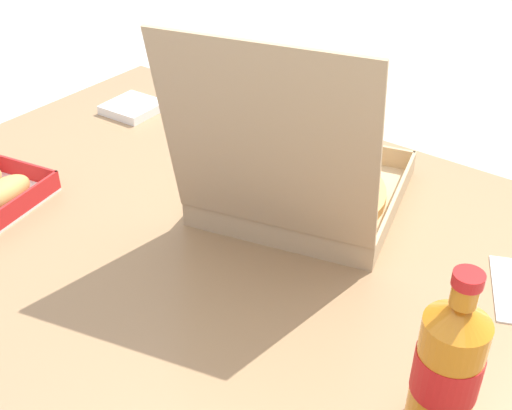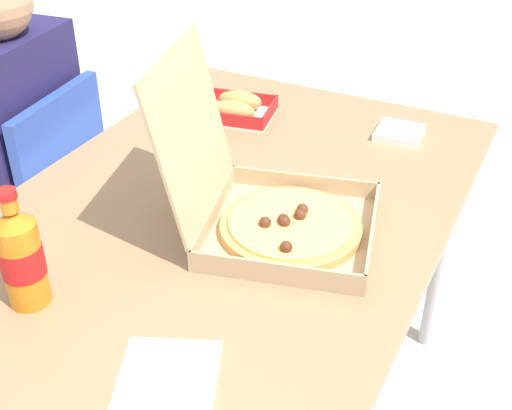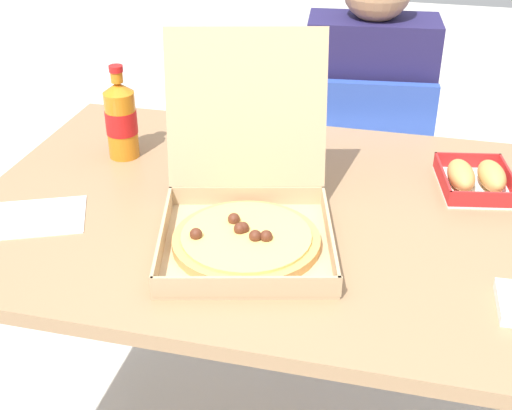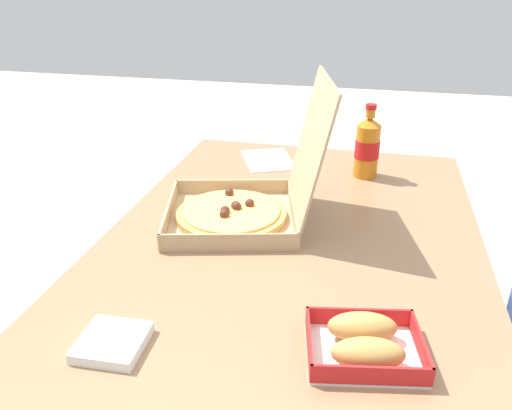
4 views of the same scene
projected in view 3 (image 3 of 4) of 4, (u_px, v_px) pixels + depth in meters
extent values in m
cube|color=#997551|center=(284.00, 214.00, 1.46)|extent=(1.31, 0.89, 0.03)
cylinder|color=#B7B7BC|center=(116.00, 235.00, 2.08)|extent=(0.05, 0.05, 0.71)
cube|color=#2D4CAD|center=(360.00, 182.00, 2.21)|extent=(0.44, 0.44, 0.04)
cube|color=#2D4CAD|center=(366.00, 147.00, 1.95)|extent=(0.36, 0.07, 0.38)
cylinder|color=#B2B2B7|center=(404.00, 216.00, 2.45)|extent=(0.03, 0.03, 0.43)
cylinder|color=#B2B2B7|center=(308.00, 210.00, 2.49)|extent=(0.03, 0.03, 0.43)
cylinder|color=#B2B2B7|center=(410.00, 272.00, 2.16)|extent=(0.03, 0.03, 0.43)
cylinder|color=#B2B2B7|center=(301.00, 264.00, 2.19)|extent=(0.03, 0.03, 0.43)
cylinder|color=#333847|center=(381.00, 215.00, 2.44)|extent=(0.09, 0.09, 0.45)
cylinder|color=#333847|center=(330.00, 212.00, 2.45)|extent=(0.09, 0.09, 0.45)
cube|color=#333847|center=(390.00, 151.00, 2.26)|extent=(0.14, 0.31, 0.10)
cube|color=#333847|center=(334.00, 148.00, 2.27)|extent=(0.14, 0.31, 0.10)
cube|color=#231E4C|center=(369.00, 91.00, 2.00)|extent=(0.38, 0.22, 0.42)
cube|color=tan|center=(246.00, 246.00, 1.32)|extent=(0.39, 0.39, 0.01)
cube|color=tan|center=(245.00, 287.00, 1.17)|extent=(0.31, 0.08, 0.04)
cube|color=tan|center=(162.00, 236.00, 1.31)|extent=(0.08, 0.31, 0.04)
cube|color=tan|center=(330.00, 236.00, 1.31)|extent=(0.08, 0.31, 0.04)
cube|color=tan|center=(247.00, 196.00, 1.44)|extent=(0.31, 0.08, 0.04)
cube|color=tan|center=(246.00, 109.00, 1.39)|extent=(0.33, 0.15, 0.32)
cylinder|color=tan|center=(246.00, 241.00, 1.31)|extent=(0.28, 0.28, 0.02)
cylinder|color=#EAC666|center=(246.00, 236.00, 1.31)|extent=(0.25, 0.25, 0.01)
sphere|color=#562819|center=(266.00, 236.00, 1.29)|extent=(0.02, 0.02, 0.02)
sphere|color=#562819|center=(255.00, 236.00, 1.29)|extent=(0.02, 0.02, 0.02)
sphere|color=#562819|center=(196.00, 234.00, 1.29)|extent=(0.02, 0.02, 0.02)
sphere|color=#562819|center=(240.00, 229.00, 1.31)|extent=(0.02, 0.02, 0.02)
sphere|color=#562819|center=(234.00, 219.00, 1.34)|extent=(0.02, 0.02, 0.02)
sphere|color=#562819|center=(243.00, 228.00, 1.31)|extent=(0.02, 0.02, 0.02)
cube|color=white|center=(474.00, 187.00, 1.52)|extent=(0.18, 0.21, 0.00)
cube|color=red|center=(485.00, 200.00, 1.43)|extent=(0.15, 0.03, 0.03)
cube|color=red|center=(467.00, 160.00, 1.59)|extent=(0.15, 0.03, 0.03)
cube|color=red|center=(442.00, 178.00, 1.52)|extent=(0.04, 0.19, 0.03)
cube|color=red|center=(509.00, 180.00, 1.51)|extent=(0.04, 0.19, 0.03)
ellipsoid|color=tan|center=(461.00, 175.00, 1.51)|extent=(0.08, 0.13, 0.05)
ellipsoid|color=tan|center=(492.00, 176.00, 1.51)|extent=(0.08, 0.13, 0.05)
cylinder|color=orange|center=(122.00, 125.00, 1.63)|extent=(0.07, 0.07, 0.16)
cone|color=orange|center=(118.00, 87.00, 1.58)|extent=(0.07, 0.07, 0.02)
cylinder|color=orange|center=(117.00, 77.00, 1.57)|extent=(0.03, 0.03, 0.02)
cylinder|color=red|center=(116.00, 69.00, 1.56)|extent=(0.03, 0.03, 0.01)
cylinder|color=red|center=(121.00, 122.00, 1.62)|extent=(0.07, 0.07, 0.06)
cube|color=white|center=(32.00, 218.00, 1.41)|extent=(0.25, 0.22, 0.00)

